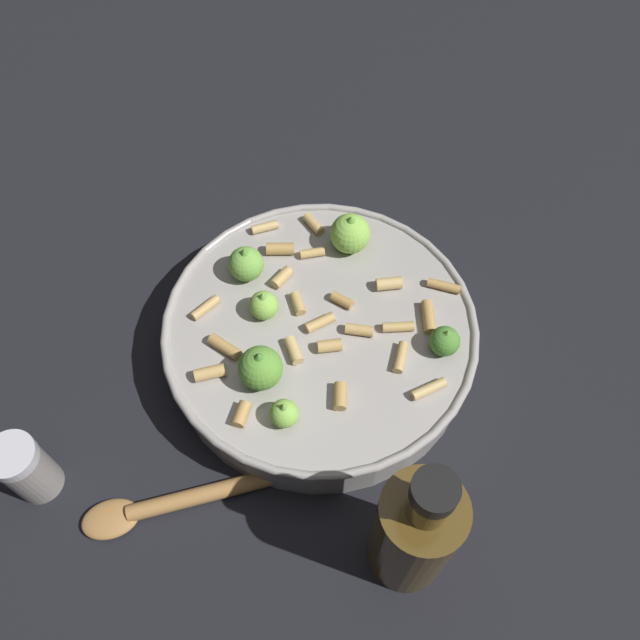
% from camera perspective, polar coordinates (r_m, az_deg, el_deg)
% --- Properties ---
extents(ground_plane, '(2.40, 2.40, 0.00)m').
position_cam_1_polar(ground_plane, '(0.69, 0.00, -2.75)').
color(ground_plane, black).
extents(cooking_pan, '(0.31, 0.31, 0.10)m').
position_cam_1_polar(cooking_pan, '(0.66, -0.06, -1.33)').
color(cooking_pan, '#9E9993').
rests_on(cooking_pan, ground).
extents(pepper_shaker, '(0.04, 0.04, 0.08)m').
position_cam_1_polar(pepper_shaker, '(0.65, -24.00, -11.62)').
color(pepper_shaker, gray).
rests_on(pepper_shaker, ground).
extents(olive_oil_bottle, '(0.07, 0.07, 0.19)m').
position_cam_1_polar(olive_oil_bottle, '(0.55, 8.16, -17.61)').
color(olive_oil_bottle, '#4C3814').
rests_on(olive_oil_bottle, ground).
extents(wooden_spoon, '(0.21, 0.09, 0.02)m').
position_cam_1_polar(wooden_spoon, '(0.64, -11.61, -14.93)').
color(wooden_spoon, '#9E703D').
rests_on(wooden_spoon, ground).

